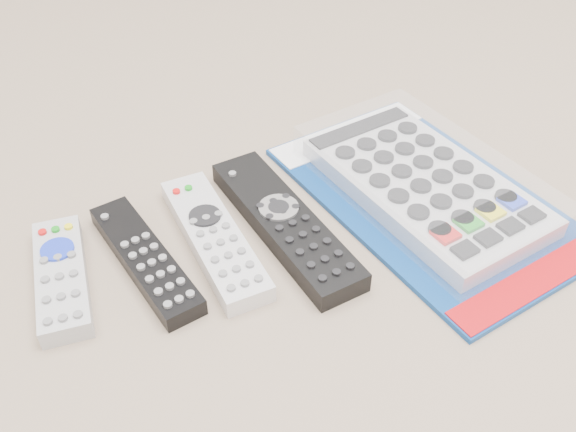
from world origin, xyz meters
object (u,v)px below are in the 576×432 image
remote_silver_dvd (214,238)px  remote_large_black (285,223)px  jumbo_remote_packaged (425,183)px  remote_small_grey (61,277)px  remote_slim_black (145,259)px

remote_silver_dvd → remote_large_black: bearing=-9.7°
remote_silver_dvd → jumbo_remote_packaged: 0.26m
remote_silver_dvd → jumbo_remote_packaged: bearing=-7.1°
remote_small_grey → jumbo_remote_packaged: size_ratio=0.45×
remote_large_black → jumbo_remote_packaged: jumbo_remote_packaged is taller
remote_large_black → jumbo_remote_packaged: (0.17, -0.03, 0.01)m
remote_silver_dvd → remote_small_grey: bearing=175.4°
remote_large_black → remote_small_grey: bearing=169.3°
remote_large_black → remote_silver_dvd: bearing=165.9°
remote_small_grey → remote_slim_black: size_ratio=0.86×
remote_slim_black → remote_large_black: remote_large_black is taller
remote_slim_black → remote_large_black: 0.16m
remote_slim_black → remote_silver_dvd: remote_silver_dvd is taller
remote_small_grey → remote_silver_dvd: bearing=3.0°
remote_small_grey → remote_silver_dvd: size_ratio=0.79×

